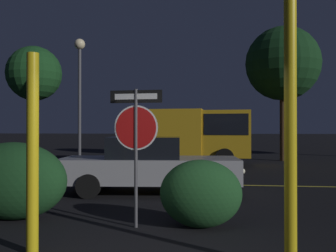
% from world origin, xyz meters
% --- Properties ---
extents(road_center_stripe, '(36.56, 0.12, 0.01)m').
position_xyz_m(road_center_stripe, '(0.00, 6.88, 0.00)').
color(road_center_stripe, gold).
rests_on(road_center_stripe, ground_plane).
extents(stop_sign, '(0.92, 0.08, 2.39)m').
position_xyz_m(stop_sign, '(-0.55, 1.74, 1.70)').
color(stop_sign, '#4C4C51').
rests_on(stop_sign, ground_plane).
extents(yellow_pole_left, '(0.16, 0.16, 2.75)m').
position_xyz_m(yellow_pole_left, '(-1.68, 0.26, 1.37)').
color(yellow_pole_left, yellow).
rests_on(yellow_pole_left, ground_plane).
extents(yellow_pole_right, '(0.15, 0.15, 3.34)m').
position_xyz_m(yellow_pole_right, '(1.71, 0.06, 1.67)').
color(yellow_pole_right, yellow).
rests_on(yellow_pole_right, ground_plane).
extents(hedge_bush_1, '(2.07, 1.14, 1.45)m').
position_xyz_m(hedge_bush_1, '(-2.95, 2.03, 0.73)').
color(hedge_bush_1, '#19421E').
rests_on(hedge_bush_1, ground_plane).
extents(hedge_bush_2, '(1.42, 0.97, 1.17)m').
position_xyz_m(hedge_bush_2, '(0.57, 1.87, 0.59)').
color(hedge_bush_2, '#1E4C23').
rests_on(hedge_bush_2, ground_plane).
extents(passing_car_2, '(4.85, 2.14, 1.49)m').
position_xyz_m(passing_car_2, '(-0.92, 5.18, 0.74)').
color(passing_car_2, '#9E9EA3').
rests_on(passing_car_2, ground_plane).
extents(delivery_truck, '(5.90, 2.81, 2.62)m').
position_xyz_m(delivery_truck, '(-0.19, 13.36, 1.52)').
color(delivery_truck, gold).
rests_on(delivery_truck, ground_plane).
extents(street_lamp, '(0.54, 0.54, 6.25)m').
position_xyz_m(street_lamp, '(-5.90, 13.50, 4.48)').
color(street_lamp, '#4C4C51').
rests_on(street_lamp, ground_plane).
extents(tree_0, '(3.34, 3.34, 6.79)m').
position_xyz_m(tree_0, '(-10.15, 17.18, 5.08)').
color(tree_0, '#422D1E').
rests_on(tree_0, ground_plane).
extents(tree_1, '(3.95, 3.95, 7.18)m').
position_xyz_m(tree_1, '(4.48, 15.96, 5.19)').
color(tree_1, '#422D1E').
rests_on(tree_1, ground_plane).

